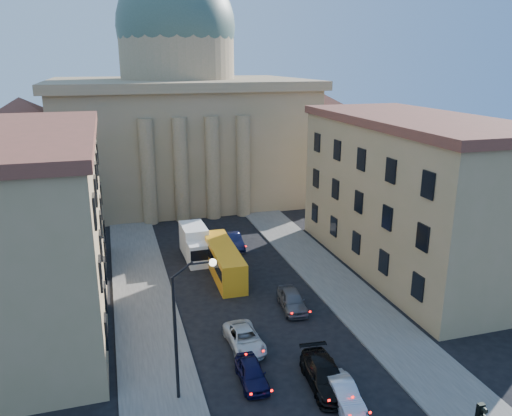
# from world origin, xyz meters

# --- Properties ---
(sidewalk_left) EXTENTS (5.00, 60.00, 0.15)m
(sidewalk_left) POSITION_xyz_m (-8.50, 18.00, 0.07)
(sidewalk_left) COLOR #54524D
(sidewalk_left) RESTS_ON ground
(sidewalk_right) EXTENTS (5.00, 60.00, 0.15)m
(sidewalk_right) POSITION_xyz_m (8.50, 18.00, 0.07)
(sidewalk_right) COLOR #54524D
(sidewalk_right) RESTS_ON ground
(church) EXTENTS (68.02, 28.76, 36.60)m
(church) POSITION_xyz_m (0.00, 55.47, 11.88)
(church) COLOR #897A54
(church) RESTS_ON ground
(building_left) EXTENTS (11.60, 26.60, 14.70)m
(building_left) POSITION_xyz_m (-17.00, 22.00, 7.42)
(building_left) COLOR tan
(building_left) RESTS_ON ground
(building_right) EXTENTS (11.60, 26.60, 14.70)m
(building_right) POSITION_xyz_m (17.00, 22.00, 7.42)
(building_right) COLOR tan
(building_right) RESTS_ON ground
(street_lamp) EXTENTS (2.62, 0.44, 8.83)m
(street_lamp) POSITION_xyz_m (-6.97, 8.00, 5.29)
(street_lamp) COLOR black
(street_lamp) RESTS_ON ground
(car_left_near) EXTENTS (1.75, 4.06, 1.37)m
(car_left_near) POSITION_xyz_m (-2.84, 8.33, 0.68)
(car_left_near) COLOR black
(car_left_near) RESTS_ON ground
(car_right_near) EXTENTS (1.60, 4.06, 1.31)m
(car_right_near) POSITION_xyz_m (1.86, 4.94, 0.66)
(car_right_near) COLOR #B7BAC0
(car_right_near) RESTS_ON ground
(car_left_mid) EXTENTS (2.34, 4.82, 1.32)m
(car_left_mid) POSITION_xyz_m (-2.19, 12.37, 0.66)
(car_left_mid) COLOR silver
(car_left_mid) RESTS_ON ground
(car_right_mid) EXTENTS (2.64, 5.53, 1.56)m
(car_right_mid) POSITION_xyz_m (1.44, 6.64, 0.78)
(car_right_mid) COLOR black
(car_right_mid) RESTS_ON ground
(car_right_far) EXTENTS (2.33, 4.77, 1.56)m
(car_right_far) POSITION_xyz_m (3.03, 16.73, 0.78)
(car_right_far) COLOR #525357
(car_right_far) RESTS_ON ground
(car_right_distant) EXTENTS (1.71, 4.67, 1.53)m
(car_right_distant) POSITION_xyz_m (1.81, 31.55, 0.76)
(car_right_distant) COLOR black
(car_right_distant) RESTS_ON ground
(city_bus) EXTENTS (2.49, 10.02, 2.81)m
(city_bus) POSITION_xyz_m (-0.80, 24.99, 1.51)
(city_bus) COLOR #FFA71C
(city_bus) RESTS_ON ground
(box_truck) EXTENTS (2.49, 6.01, 3.27)m
(box_truck) POSITION_xyz_m (-2.63, 29.75, 1.55)
(box_truck) COLOR white
(box_truck) RESTS_ON ground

